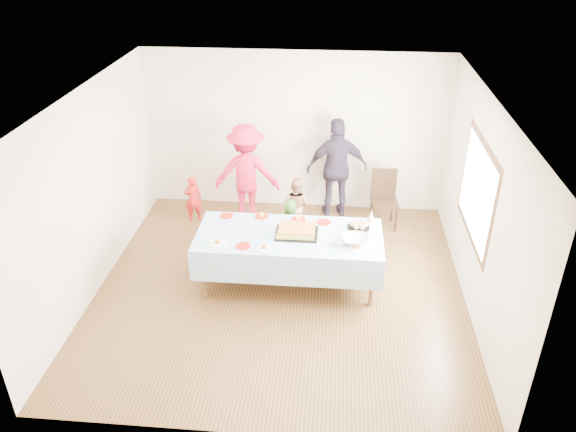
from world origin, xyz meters
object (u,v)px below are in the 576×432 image
at_px(party_table, 289,238).
at_px(birthday_cake, 297,231).
at_px(adult_left, 247,173).
at_px(dining_chair, 384,195).

distance_m(party_table, birthday_cake, 0.14).
xyz_separation_m(party_table, adult_left, (-0.85, 1.80, 0.11)).
bearing_deg(adult_left, party_table, 113.79).
xyz_separation_m(party_table, dining_chair, (1.39, 1.80, -0.20)).
distance_m(party_table, adult_left, 2.00).
height_order(party_table, birthday_cake, birthday_cake).
bearing_deg(party_table, adult_left, 115.38).
bearing_deg(adult_left, dining_chair, 178.48).
bearing_deg(birthday_cake, adult_left, 118.16).
bearing_deg(dining_chair, adult_left, 174.24).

